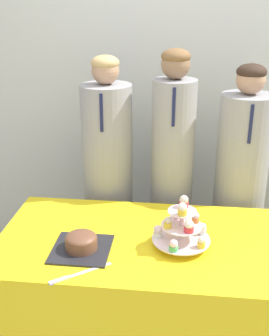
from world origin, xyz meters
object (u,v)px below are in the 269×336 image
student_0 (108,187)px  student_2 (239,196)px  student_1 (171,185)px  round_cake (81,243)px  cake_knife (70,277)px  cupcake_stand (181,227)px

student_0 → student_2: bearing=-0.0°
student_0 → student_1: (0.40, -0.00, 0.04)m
round_cake → student_2: (0.83, 0.75, -0.07)m
cake_knife → round_cake: bearing=53.1°
cupcake_stand → round_cake: bearing=-169.1°
cupcake_stand → student_1: bearing=95.8°
student_1 → cake_knife: bearing=-112.9°
round_cake → cake_knife: bearing=-90.2°
cake_knife → student_1: size_ratio=0.15×
student_1 → student_2: 0.43m
student_0 → student_1: size_ratio=0.97×
student_0 → student_1: student_1 is taller
cake_knife → student_2: (0.83, 0.96, -0.03)m
student_2 → student_0: bearing=180.0°
cake_knife → cupcake_stand: bearing=-4.0°
round_cake → cupcake_stand: (0.47, 0.09, 0.07)m
student_1 → round_cake: bearing=-118.5°
cake_knife → cupcake_stand: (0.47, 0.30, 0.11)m
cake_knife → student_2: size_ratio=0.16×
cake_knife → cupcake_stand: 0.57m
student_0 → student_2: 0.83m
round_cake → student_0: (0.00, 0.75, -0.05)m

